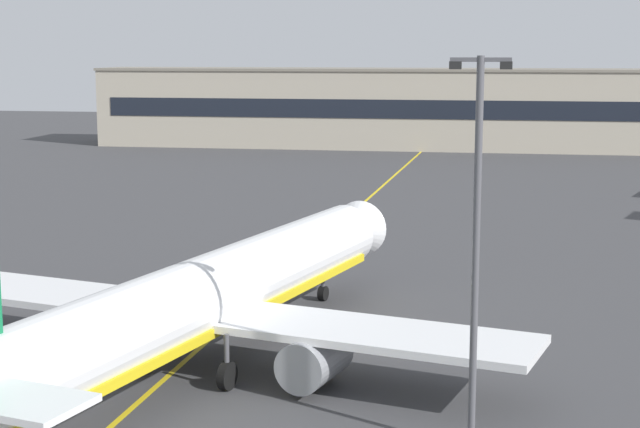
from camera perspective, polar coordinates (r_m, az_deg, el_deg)
The scene contains 5 objects.
taxiway_centreline at distance 64.11m, azimuth -3.05°, elevation -4.26°, with size 0.30×180.00×0.01m, color yellow.
airliner_foreground at distance 47.57m, azimuth -7.02°, elevation -4.99°, with size 32.20×40.93×11.65m.
apron_lamp_post at distance 37.37m, azimuth 8.89°, elevation -2.08°, with size 2.24×0.90×14.90m.
safety_cone_by_nose_gear at distance 63.28m, azimuth -1.21°, elevation -4.19°, with size 0.44×0.44×0.55m.
terminal_building at distance 154.52m, azimuth 8.95°, elevation 5.94°, with size 117.80×12.40×12.19m.
Camera 1 is at (14.03, -30.69, 15.14)m, focal length 56.07 mm.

